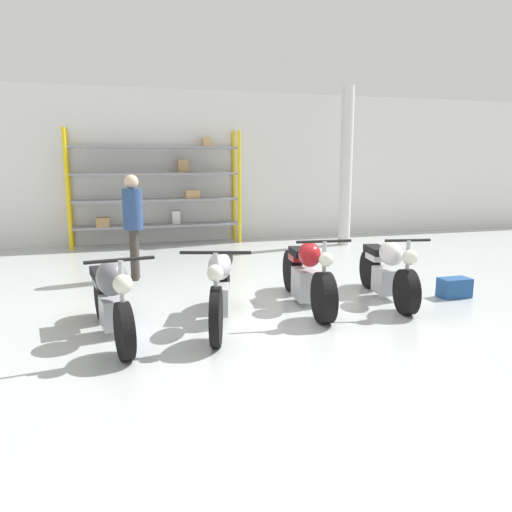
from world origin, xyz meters
The scene contains 10 objects.
ground_plane centered at (0.00, 0.00, 0.00)m, with size 30.00×30.00×0.00m, color #B2B7B7.
back_wall centered at (0.00, 6.41, 1.80)m, with size 30.00×0.08×3.60m.
shelving_rack centered at (-0.73, 6.05, 1.34)m, with size 3.92×0.63×2.65m.
support_pillar centered at (3.44, 4.81, 1.80)m, with size 0.28×0.28×3.60m.
motorcycle_grey centered at (-1.85, -0.26, 0.47)m, with size 0.68×2.01×1.01m.
motorcycle_silver centered at (-0.60, -0.16, 0.48)m, with size 0.89×2.04×1.01m.
motorcycle_red centered at (0.69, 0.32, 0.41)m, with size 0.67×2.16×1.01m.
motorcycle_white centered at (1.87, 0.26, 0.43)m, with size 0.64×1.97×0.97m.
person_browsing centered at (-1.47, 2.54, 1.02)m, with size 0.36×0.36×1.72m.
toolbox centered at (2.89, 0.09, 0.14)m, with size 0.44×0.26×0.28m.
Camera 1 is at (-1.80, -5.79, 1.92)m, focal length 35.00 mm.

